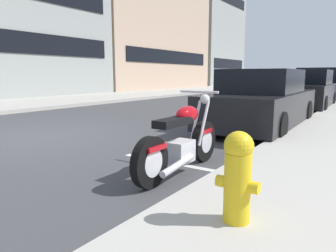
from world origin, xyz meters
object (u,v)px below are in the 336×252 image
(parked_car_mid_block, at_px, (307,91))
(parked_car_far_down_curb, at_px, (328,88))
(parked_motorcycle, at_px, (182,142))
(crossing_truck, at_px, (319,78))
(fire_hydrant, at_px, (238,174))
(parked_car_across_street, at_px, (262,101))

(parked_car_mid_block, xyz_separation_m, parked_car_far_down_curb, (5.46, -0.09, -0.08))
(parked_motorcycle, height_order, parked_car_mid_block, parked_car_mid_block)
(parked_car_far_down_curb, bearing_deg, crossing_truck, 8.13)
(parked_motorcycle, height_order, crossing_truck, crossing_truck)
(parked_car_mid_block, bearing_deg, parked_motorcycle, -179.92)
(parked_car_mid_block, height_order, parked_car_far_down_curb, parked_car_mid_block)
(parked_car_far_down_curb, height_order, fire_hydrant, parked_car_far_down_curb)
(parked_car_across_street, bearing_deg, parked_car_mid_block, -1.26)
(parked_motorcycle, xyz_separation_m, parked_car_across_street, (4.27, 0.24, 0.25))
(parked_car_mid_block, distance_m, crossing_truck, 19.28)
(parked_car_far_down_curb, bearing_deg, parked_car_across_street, 177.14)
(parked_car_across_street, distance_m, crossing_truck, 24.80)
(parked_car_across_street, bearing_deg, crossing_truck, 4.51)
(parked_motorcycle, distance_m, parked_car_far_down_curb, 15.30)
(parked_car_across_street, bearing_deg, fire_hydrant, -165.49)
(crossing_truck, bearing_deg, parked_car_far_down_curb, 96.88)
(parked_motorcycle, xyz_separation_m, parked_car_far_down_curb, (15.30, 0.13, 0.20))
(parked_car_mid_block, relative_size, parked_car_far_down_curb, 0.96)
(parked_motorcycle, relative_size, crossing_truck, 0.37)
(parked_car_mid_block, bearing_deg, crossing_truck, 6.04)
(parked_car_mid_block, relative_size, fire_hydrant, 5.87)
(parked_motorcycle, bearing_deg, parked_car_mid_block, 0.34)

